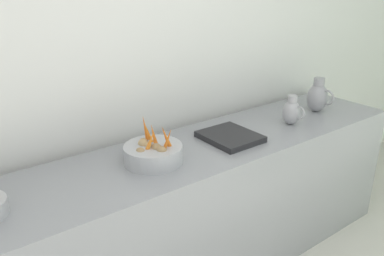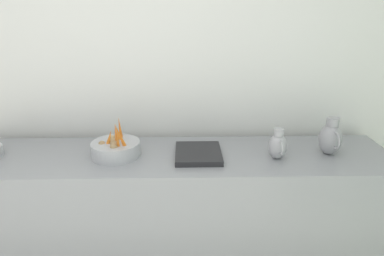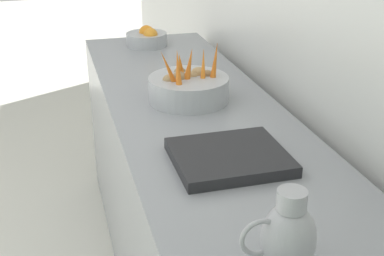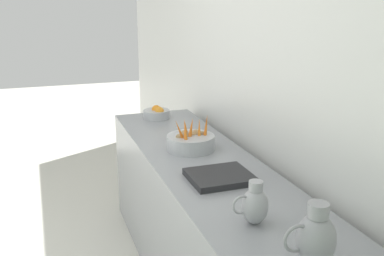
# 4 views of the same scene
# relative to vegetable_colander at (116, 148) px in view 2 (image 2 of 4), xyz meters

# --- Properties ---
(tile_wall_left) EXTENTS (0.10, 8.31, 3.00)m
(tile_wall_left) POSITION_rel_vegetable_colander_xyz_m (-0.44, 0.89, 0.55)
(tile_wall_left) COLOR white
(tile_wall_left) RESTS_ON ground_plane
(prep_counter) EXTENTS (0.65, 2.90, 0.90)m
(prep_counter) POSITION_rel_vegetable_colander_xyz_m (-0.01, 0.39, -0.50)
(prep_counter) COLOR gray
(prep_counter) RESTS_ON ground_plane
(vegetable_colander) EXTENTS (0.32, 0.32, 0.23)m
(vegetable_colander) POSITION_rel_vegetable_colander_xyz_m (0.00, 0.00, 0.00)
(vegetable_colander) COLOR #ADAFB5
(vegetable_colander) RESTS_ON prep_counter
(metal_pitcher_tall) EXTENTS (0.21, 0.15, 0.25)m
(metal_pitcher_tall) POSITION_rel_vegetable_colander_xyz_m (0.00, 1.42, 0.06)
(metal_pitcher_tall) COLOR #939399
(metal_pitcher_tall) RESTS_ON prep_counter
(metal_pitcher_short) EXTENTS (0.17, 0.12, 0.20)m
(metal_pitcher_short) POSITION_rel_vegetable_colander_xyz_m (0.07, 1.05, 0.04)
(metal_pitcher_short) COLOR #A3A3A8
(metal_pitcher_short) RESTS_ON prep_counter
(counter_sink_basin) EXTENTS (0.34, 0.30, 0.04)m
(counter_sink_basin) POSITION_rel_vegetable_colander_xyz_m (0.02, 0.54, -0.04)
(counter_sink_basin) COLOR #232326
(counter_sink_basin) RESTS_ON prep_counter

